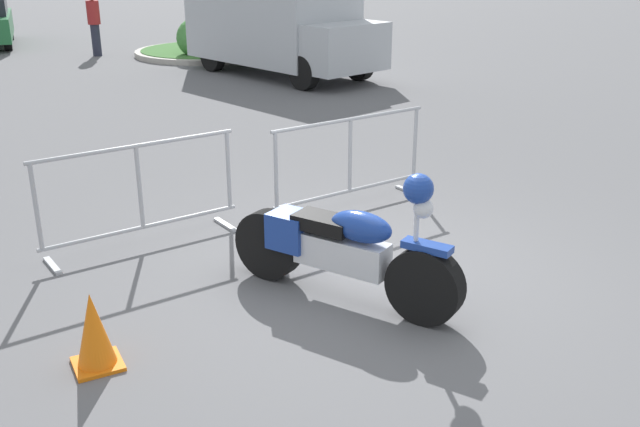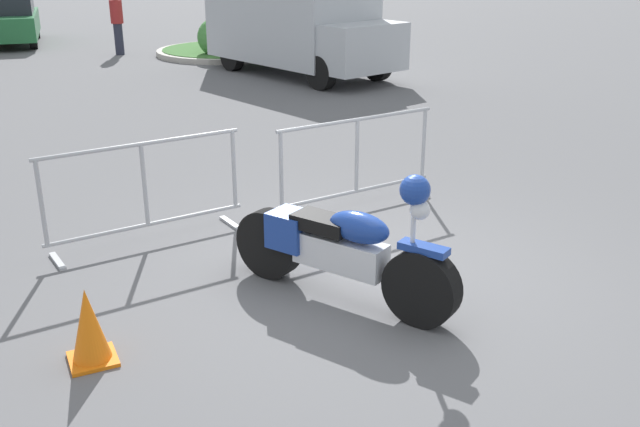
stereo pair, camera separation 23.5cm
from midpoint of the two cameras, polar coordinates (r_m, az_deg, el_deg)
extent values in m
plane|color=#5B5B5E|center=(6.67, 2.79, -4.96)|extent=(120.00, 120.00, 0.00)
cylinder|color=black|center=(5.79, 7.23, -5.77)|extent=(0.47, 0.65, 0.64)
cylinder|color=black|center=(6.54, -5.14, -2.48)|extent=(0.47, 0.65, 0.64)
cube|color=silver|center=(6.08, 0.66, -3.19)|extent=(0.62, 0.86, 0.28)
ellipsoid|color=navy|center=(5.89, 2.16, -1.07)|extent=(0.50, 0.62, 0.26)
cube|color=black|center=(6.08, -0.78, -0.74)|extent=(0.50, 0.59, 0.12)
cube|color=navy|center=(6.32, -3.36, -1.31)|extent=(0.46, 0.47, 0.32)
cube|color=navy|center=(5.65, 7.39, -2.66)|extent=(0.32, 0.42, 0.06)
cylinder|color=silver|center=(5.64, 6.53, -1.18)|extent=(0.05, 0.05, 0.45)
sphere|color=silver|center=(5.55, 7.07, 0.40)|extent=(0.16, 0.16, 0.16)
sphere|color=navy|center=(5.52, 6.67, 1.97)|extent=(0.24, 0.24, 0.24)
cylinder|color=#9EA0A5|center=(7.22, -15.45, 5.21)|extent=(2.08, 0.30, 0.04)
cylinder|color=#9EA0A5|center=(7.48, -14.84, -1.06)|extent=(2.08, 0.30, 0.04)
cylinder|color=#9EA0A5|center=(7.09, -22.66, 0.45)|extent=(0.05, 0.05, 0.85)
cylinder|color=#9EA0A5|center=(7.34, -15.14, 2.02)|extent=(0.05, 0.05, 0.85)
cylinder|color=#9EA0A5|center=(7.71, -8.21, 3.44)|extent=(0.05, 0.05, 0.85)
cube|color=#9EA0A5|center=(7.32, -21.48, -3.92)|extent=(0.11, 0.44, 0.03)
cube|color=#9EA0A5|center=(7.88, -8.44, -0.89)|extent=(0.11, 0.44, 0.03)
cylinder|color=#9EA0A5|center=(8.07, 1.63, 7.54)|extent=(2.08, 0.30, 0.04)
cylinder|color=#9EA0A5|center=(8.30, 1.57, 1.82)|extent=(2.08, 0.30, 0.04)
cylinder|color=#9EA0A5|center=(7.64, -4.43, 3.43)|extent=(0.05, 0.05, 0.85)
cylinder|color=#9EA0A5|center=(8.18, 1.60, 4.64)|extent=(0.05, 0.05, 0.85)
cylinder|color=#9EA0A5|center=(8.79, 6.85, 5.65)|extent=(0.05, 0.05, 0.85)
cube|color=#9EA0A5|center=(7.88, -3.87, -0.71)|extent=(0.11, 0.44, 0.03)
cube|color=#9EA0A5|center=(8.92, 6.35, 1.80)|extent=(0.11, 0.44, 0.03)
cube|color=#B2B7BC|center=(17.26, -4.42, 15.42)|extent=(3.01, 4.48, 2.00)
cube|color=#B2B7BC|center=(15.46, 1.65, 13.11)|extent=(2.07, 1.37, 1.00)
cylinder|color=black|center=(16.40, 2.75, 11.84)|extent=(0.42, 0.76, 0.72)
cylinder|color=black|center=(15.25, -1.73, 11.18)|extent=(0.42, 0.76, 0.72)
cylinder|color=black|center=(18.82, -4.67, 12.94)|extent=(0.42, 0.76, 0.72)
cylinder|color=black|center=(17.82, -8.97, 12.33)|extent=(0.42, 0.76, 0.72)
cylinder|color=black|center=(25.75, -23.86, 13.29)|extent=(0.29, 0.64, 0.62)
cylinder|color=black|center=(23.09, -24.02, 12.59)|extent=(0.29, 0.64, 0.62)
cylinder|color=#262838|center=(21.08, -17.79, 13.07)|extent=(0.31, 0.31, 0.85)
cylinder|color=maroon|center=(21.00, -18.01, 15.05)|extent=(0.44, 0.44, 0.62)
cylinder|color=#ADA89E|center=(20.65, -9.33, 12.62)|extent=(3.96, 3.96, 0.14)
cylinder|color=#38662D|center=(20.64, -9.34, 12.84)|extent=(3.65, 3.65, 0.02)
sphere|color=#3D7A38|center=(20.53, -7.84, 13.93)|extent=(0.90, 0.90, 0.90)
sphere|color=#3D7A38|center=(20.59, -9.55, 13.79)|extent=(0.84, 0.84, 0.84)
sphere|color=#3D7A38|center=(19.65, -10.24, 13.66)|extent=(1.03, 1.03, 1.03)
sphere|color=#3D7A38|center=(20.69, -9.92, 13.74)|extent=(0.79, 0.79, 0.79)
cube|color=orange|center=(5.60, -18.52, -11.36)|extent=(0.34, 0.34, 0.03)
cone|color=orange|center=(5.46, -18.87, -8.72)|extent=(0.28, 0.28, 0.56)
camera|label=1|loc=(0.12, -91.07, -0.40)|focal=40.00mm
camera|label=2|loc=(0.12, 88.93, 0.40)|focal=40.00mm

